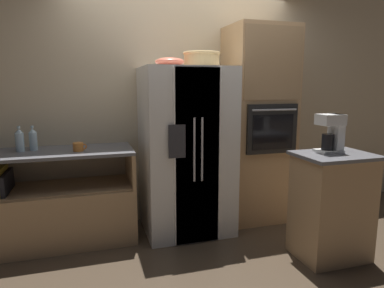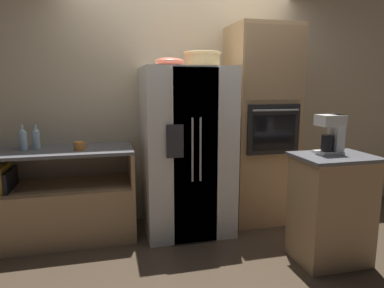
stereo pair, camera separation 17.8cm
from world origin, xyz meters
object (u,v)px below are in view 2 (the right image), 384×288
object	(u,v)px
bottle_short	(36,138)
mug	(79,146)
wall_oven	(261,126)
bottle_tall	(23,139)
coffee_maker	(332,132)
refrigerator	(187,151)
fruit_bowl	(170,62)
wicker_basket	(202,59)

from	to	relation	value
bottle_short	mug	xyz separation A→B (m)	(0.41, -0.17, -0.07)
wall_oven	bottle_tall	world-z (taller)	wall_oven
coffee_maker	refrigerator	bearing A→B (deg)	140.15
wall_oven	coffee_maker	bearing A→B (deg)	-78.47
wall_oven	coffee_maker	distance (m)	1.00
bottle_short	coffee_maker	distance (m)	2.75
wall_oven	bottle_tall	distance (m)	2.45
fruit_bowl	coffee_maker	world-z (taller)	fruit_bowl
fruit_bowl	coffee_maker	distance (m)	1.62
fruit_bowl	mug	distance (m)	1.19
bottle_short	coffee_maker	xyz separation A→B (m)	(2.53, -1.05, 0.11)
bottle_tall	mug	size ratio (longest dim) A/B	1.88
bottle_short	mug	bearing A→B (deg)	-22.97
mug	fruit_bowl	bearing A→B (deg)	-3.41
refrigerator	wall_oven	distance (m)	0.90
fruit_bowl	bottle_tall	size ratio (longest dim) A/B	1.17
fruit_bowl	bottle_short	world-z (taller)	fruit_bowl
wall_oven	bottle_tall	size ratio (longest dim) A/B	8.97
wall_oven	coffee_maker	world-z (taller)	wall_oven
wall_oven	fruit_bowl	xyz separation A→B (m)	(-1.05, -0.15, 0.67)
coffee_maker	fruit_bowl	bearing A→B (deg)	146.37
refrigerator	wall_oven	bearing A→B (deg)	5.75
mug	coffee_maker	distance (m)	2.31
bottle_tall	coffee_maker	distance (m)	2.84
wall_oven	fruit_bowl	distance (m)	1.25
fruit_bowl	bottle_short	distance (m)	1.50
fruit_bowl	bottle_tall	xyz separation A→B (m)	(-1.40, 0.19, -0.73)
wicker_basket	bottle_tall	xyz separation A→B (m)	(-1.75, 0.12, -0.76)
wall_oven	fruit_bowl	size ratio (longest dim) A/B	7.67
bottle_tall	coffee_maker	xyz separation A→B (m)	(2.65, -1.02, 0.11)
bottle_tall	bottle_short	bearing A→B (deg)	17.50
bottle_tall	refrigerator	bearing A→B (deg)	-4.73
bottle_tall	bottle_short	xyz separation A→B (m)	(0.11, 0.04, -0.00)
refrigerator	mug	size ratio (longest dim) A/B	13.31
refrigerator	fruit_bowl	size ratio (longest dim) A/B	6.06
bottle_tall	bottle_short	distance (m)	0.12
wall_oven	mug	xyz separation A→B (m)	(-1.92, -0.10, -0.13)
wicker_basket	bottle_short	distance (m)	1.81
bottle_short	wall_oven	bearing A→B (deg)	-1.93
fruit_bowl	mug	world-z (taller)	fruit_bowl
bottle_tall	coffee_maker	size ratio (longest dim) A/B	0.72
fruit_bowl	wall_oven	bearing A→B (deg)	8.04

